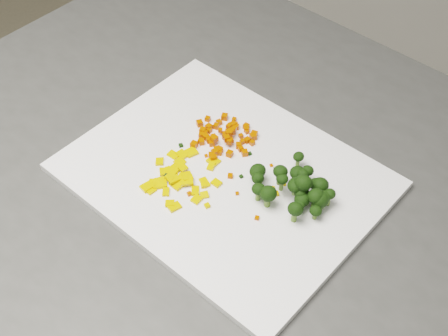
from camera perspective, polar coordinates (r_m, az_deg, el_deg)
The scene contains 138 objects.
cutting_board at distance 0.84m, azimuth 0.00°, elevation -0.70°, with size 0.40×0.31×0.01m, color white.
carrot_pile at distance 0.88m, azimuth -0.06°, elevation 3.29°, with size 0.09×0.09×0.02m, color #C23A02, non-canonical shape.
pepper_pile at distance 0.83m, azimuth -3.64°, elevation -0.78°, with size 0.10×0.10×0.01m, color #EBA70C, non-canonical shape.
broccoli_pile at distance 0.80m, azimuth 6.47°, elevation -1.32°, with size 0.11×0.11×0.05m, color black, non-canonical shape.
carrot_cube_0 at distance 0.90m, azimuth 0.84°, elevation 3.97°, with size 0.01×0.01×0.01m, color #C23A02.
carrot_cube_1 at distance 0.87m, azimuth -0.90°, elevation 2.69°, with size 0.01×0.01×0.01m, color #C23A02.
carrot_cube_2 at distance 0.89m, azimuth -1.36°, elevation 3.46°, with size 0.01×0.01×0.01m, color #C23A02.
carrot_cube_3 at distance 0.89m, azimuth -1.77°, elevation 3.16°, with size 0.01×0.01×0.01m, color #C23A02.
carrot_cube_4 at distance 0.88m, azimuth 2.77°, elevation 3.08°, with size 0.01×0.01×0.01m, color #C23A02.
carrot_cube_5 at distance 0.86m, azimuth -0.85°, elevation 1.44°, with size 0.01×0.01×0.01m, color #C23A02.
carrot_cube_6 at distance 0.90m, azimuth 1.14°, elevation 3.79°, with size 0.01×0.01×0.01m, color #C23A02.
carrot_cube_7 at distance 0.86m, azimuth -0.44°, elevation 1.43°, with size 0.01×0.01×0.01m, color #C23A02.
carrot_cube_8 at distance 0.87m, azimuth 0.25°, elevation 2.74°, with size 0.01×0.01×0.01m, color #C23A02.
carrot_cube_9 at distance 0.89m, azimuth 2.11°, elevation 3.34°, with size 0.01×0.01×0.01m, color #C23A02.
carrot_cube_10 at distance 0.88m, azimuth -0.97°, elevation 2.83°, with size 0.01×0.01×0.01m, color #C23A02.
carrot_cube_11 at distance 0.89m, azimuth 0.47°, elevation 3.83°, with size 0.01×0.01×0.01m, color #C23A02.
carrot_cube_12 at distance 0.91m, azimuth 0.94°, elevation 4.45°, with size 0.01×0.01×0.01m, color #C23A02.
carrot_cube_13 at distance 0.88m, azimuth 2.68°, elevation 2.87°, with size 0.01×0.01×0.01m, color #C23A02.
carrot_cube_14 at distance 0.90m, azimuth 0.70°, elevation 4.00°, with size 0.01×0.01×0.01m, color #C23A02.
carrot_cube_15 at distance 0.88m, azimuth -1.40°, elevation 2.59°, with size 0.01×0.01×0.01m, color #C23A02.
carrot_cube_16 at distance 0.87m, azimuth 0.49°, elevation 2.45°, with size 0.01×0.01×0.01m, color #C23A02.
carrot_cube_17 at distance 0.86m, azimuth -0.38°, elevation 1.63°, with size 0.01×0.01×0.01m, color #C23A02.
carrot_cube_18 at distance 0.88m, azimuth 1.70°, elevation 2.43°, with size 0.01×0.01×0.01m, color #C23A02.
carrot_cube_19 at distance 0.91m, azimuth 0.05°, elevation 4.70°, with size 0.01×0.01×0.01m, color #C23A02.
carrot_cube_20 at distance 0.88m, azimuth -2.13°, elevation 2.48°, with size 0.01×0.01×0.01m, color #C23A02.
carrot_cube_21 at distance 0.88m, azimuth 2.14°, elevation 2.56°, with size 0.01×0.01×0.01m, color #C23A02.
carrot_cube_22 at distance 0.87m, azimuth 0.41°, elevation 3.22°, with size 0.01×0.01×0.01m, color #C23A02.
carrot_cube_23 at distance 0.85m, azimuth -0.90°, elevation 1.00°, with size 0.01×0.01×0.01m, color #C23A02.
carrot_cube_24 at distance 0.90m, azimuth -2.25°, elevation 4.10°, with size 0.01×0.01×0.01m, color #C23A02.
carrot_cube_25 at distance 0.88m, azimuth -2.07°, elevation 3.02°, with size 0.01×0.01×0.01m, color #C23A02.
carrot_cube_26 at distance 0.87m, azimuth 0.63°, elevation 2.52°, with size 0.01×0.01×0.01m, color #C23A02.
carrot_cube_27 at distance 0.87m, azimuth -2.05°, elevation 2.38°, with size 0.01×0.01×0.01m, color #C23A02.
carrot_cube_28 at distance 0.88m, azimuth 0.61°, elevation 3.30°, with size 0.01×0.01×0.01m, color #C23A02.
carrot_cube_29 at distance 0.90m, azimuth 2.04°, elevation 3.84°, with size 0.01×0.01×0.01m, color #C23A02.
carrot_cube_30 at distance 0.86m, azimuth -1.14°, elevation 1.14°, with size 0.01×0.01×0.01m, color #C23A02.
carrot_cube_31 at distance 0.88m, azimuth 0.11°, elevation 3.09°, with size 0.01×0.01×0.01m, color #C23A02.
carrot_cube_32 at distance 0.87m, azimuth 1.53°, elevation 1.77°, with size 0.01×0.01×0.01m, color #C23A02.
carrot_cube_33 at distance 0.88m, azimuth 1.56°, elevation 2.95°, with size 0.01×0.01×0.01m, color #C23A02.
carrot_cube_34 at distance 0.88m, azimuth -0.34°, elevation 3.48°, with size 0.01×0.01×0.01m, color #C23A02.
carrot_cube_35 at distance 0.88m, azimuth 0.10°, elevation 2.89°, with size 0.01×0.01×0.01m, color #C23A02.
carrot_cube_36 at distance 0.90m, azimuth -0.46°, elevation 4.19°, with size 0.01×0.01×0.01m, color #C23A02.
carrot_cube_37 at distance 0.88m, azimuth -1.33°, elevation 2.49°, with size 0.01×0.01×0.01m, color #C23A02.
carrot_cube_38 at distance 0.86m, azimuth 0.51°, elevation 1.31°, with size 0.01×0.01×0.01m, color #C23A02.
carrot_cube_39 at distance 0.87m, azimuth 1.35°, elevation 2.08°, with size 0.01×0.01×0.01m, color #C23A02.
carrot_cube_40 at distance 0.88m, azimuth 0.16°, elevation 2.81°, with size 0.01×0.01×0.01m, color #C23A02.
carrot_cube_41 at distance 0.88m, azimuth 0.62°, elevation 3.10°, with size 0.01×0.01×0.01m, color #C23A02.
carrot_cube_42 at distance 0.91m, azimuth -1.51°, elevation 4.52°, with size 0.01×0.01×0.01m, color #C23A02.
carrot_cube_43 at distance 0.88m, azimuth -1.64°, elevation 2.85°, with size 0.01×0.01×0.01m, color #C23A02.
carrot_cube_44 at distance 0.87m, azimuth 2.59°, elevation 2.31°, with size 0.01×0.01×0.01m, color #C23A02.
carrot_cube_45 at distance 0.87m, azimuth -1.13°, elevation 2.27°, with size 0.01×0.01×0.01m, color #C23A02.
carrot_cube_46 at distance 0.86m, azimuth 1.90°, elevation 1.39°, with size 0.01×0.01×0.01m, color #C23A02.
carrot_cube_47 at distance 0.88m, azimuth 0.55°, elevation 3.26°, with size 0.01×0.01×0.01m, color #C23A02.
carrot_cube_48 at distance 0.88m, azimuth 0.91°, elevation 3.57°, with size 0.01×0.01×0.01m, color #C23A02.
carrot_cube_49 at distance 0.90m, azimuth -1.39°, elevation 3.76°, with size 0.01×0.01×0.01m, color #C23A02.
carrot_cube_50 at distance 0.86m, azimuth -0.44°, elevation 1.68°, with size 0.01×0.01×0.01m, color #C23A02.
carrot_cube_51 at distance 0.90m, azimuth -0.72°, elevation 3.85°, with size 0.01×0.01×0.01m, color #C23A02.
carrot_cube_52 at distance 0.89m, azimuth -1.96°, elevation 3.43°, with size 0.01×0.01×0.01m, color #C23A02.
carrot_cube_53 at distance 0.86m, azimuth -0.68°, elevation 1.68°, with size 0.01×0.01×0.01m, color #C23A02.
carrot_cube_54 at distance 0.88m, azimuth 0.27°, elevation 2.85°, with size 0.01×0.01×0.01m, color #C23A02.
carrot_cube_55 at distance 0.85m, azimuth -1.04°, elevation 0.94°, with size 0.01×0.01×0.01m, color #C23A02.
carrot_cube_56 at distance 0.89m, azimuth 2.08°, elevation 3.58°, with size 0.01×0.01×0.01m, color #C23A02.
carrot_cube_57 at distance 0.90m, azimuth 1.08°, elevation 3.99°, with size 0.01×0.01×0.01m, color #C23A02.
carrot_cube_58 at distance 0.87m, azimuth -2.76°, elevation 2.15°, with size 0.01×0.01×0.01m, color #C23A02.
pepper_chunk_0 at distance 0.81m, azimuth -1.80°, elevation -2.48°, with size 0.01×0.01×0.00m, color #EBA70C.
pepper_chunk_1 at distance 0.82m, azimuth -2.65°, elevation -2.08°, with size 0.02×0.01×0.00m, color #EBA70C.
pepper_chunk_2 at distance 0.82m, azimuth -3.43°, elevation -1.19°, with size 0.02×0.01×0.00m, color #EBA70C.
pepper_chunk_3 at distance 0.85m, azimuth -4.40°, elevation 0.06°, with size 0.02×0.01×0.00m, color #EBA70C.
pepper_chunk_4 at distance 0.83m, azimuth -6.00°, elevation -1.61°, with size 0.02×0.01×0.00m, color #EBA70C.
pepper_chunk_5 at distance 0.84m, azimuth -3.76°, elevation -0.00°, with size 0.01×0.01×0.00m, color #EBA70C.
pepper_chunk_6 at distance 0.84m, azimuth -5.45°, elevation -0.34°, with size 0.01×0.01×0.00m, color #EBA70C.
pepper_chunk_7 at distance 0.83m, azimuth -6.34°, elevation -1.40°, with size 0.02×0.01×0.00m, color #EBA70C.
pepper_chunk_8 at distance 0.86m, azimuth -5.91°, elevation 0.60°, with size 0.01×0.01×0.00m, color #EBA70C.
pepper_chunk_9 at distance 0.86m, azimuth -3.85°, elevation 1.23°, with size 0.01×0.02×0.00m, color #EBA70C.
pepper_chunk_10 at distance 0.82m, azimuth -4.39°, elevation -1.55°, with size 0.02×0.01×0.00m, color #EBA70C.
pepper_chunk_11 at distance 0.83m, azimuth -3.49°, elevation -0.87°, with size 0.01×0.01×0.00m, color #EBA70C.
pepper_chunk_12 at distance 0.84m, azimuth -1.19°, elevation 0.13°, with size 0.01×0.01×0.00m, color #EBA70C.
pepper_chunk_13 at distance 0.86m, azimuth -4.67°, elevation 1.20°, with size 0.01×0.02×0.00m, color #EBA70C.
pepper_chunk_14 at distance 0.82m, azimuth -0.70°, elevation -1.38°, with size 0.01×0.01×0.00m, color #EBA70C.
pepper_chunk_15 at distance 0.83m, azimuth -1.79°, elevation -1.33°, with size 0.02×0.01×0.00m, color #EBA70C.
pepper_chunk_16 at distance 0.85m, azimuth -0.96°, elevation 0.64°, with size 0.02×0.01×0.00m, color #EBA70C.
pepper_chunk_17 at distance 0.83m, azimuth -5.90°, elevation -1.34°, with size 0.01×0.02×0.00m, color #EBA70C.
pepper_chunk_18 at distance 0.80m, azimuth -4.56°, elevation -3.56°, with size 0.02×0.01×0.00m, color #EBA70C.
pepper_chunk_19 at distance 0.84m, azimuth -4.81°, elevation -0.29°, with size 0.02×0.01×0.00m, color #EBA70C.
pepper_chunk_20 at distance 0.83m, azimuth -4.90°, elevation -0.81°, with size 0.01×0.01×0.00m, color #EBA70C.
pepper_chunk_21 at distance 0.81m, azimuth -4.98°, elevation -3.24°, with size 0.01×0.01×0.00m, color #EBA70C.
pepper_chunk_22 at distance 0.82m, azimuth -5.33°, elevation -2.19°, with size 0.01×0.01×0.00m, color #EBA70C.
pepper_chunk_23 at distance 0.83m, azimuth -3.70°, elevation -0.81°, with size 0.01×0.01×0.00m, color #EBA70C.
pepper_chunk_24 at distance 0.81m, azimuth -2.52°, elevation -2.89°, with size 0.01×0.01×0.00m, color #EBA70C.
pepper_chunk_25 at distance 0.83m, azimuth -5.74°, elevation -1.38°, with size 0.02×0.01×0.00m, color #EBA70C.
pepper_chunk_26 at distance 0.84m, azimuth -4.82°, elevation -0.27°, with size 0.02×0.01×0.00m, color #EBA70C.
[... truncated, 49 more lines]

